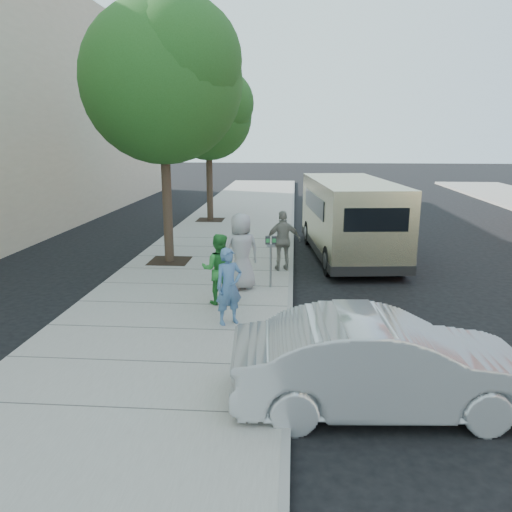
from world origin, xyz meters
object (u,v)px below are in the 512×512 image
object	(u,v)px
person_green_shirt	(219,269)
person_striped_polo	(283,241)
parking_meter	(271,250)
sedan	(383,364)
van	(349,217)
tree_far	(209,112)
tree_near	(163,76)
person_gray_shirt	(241,251)
person_officer	(229,286)

from	to	relation	value
person_green_shirt	person_striped_polo	distance (m)	3.34
parking_meter	sedan	bearing A→B (deg)	-77.47
van	person_green_shirt	bearing A→B (deg)	-129.11
tree_far	person_striped_polo	bearing A→B (deg)	-67.56
person_green_shirt	van	bearing A→B (deg)	-124.81
person_striped_polo	person_green_shirt	bearing A→B (deg)	53.49
tree_near	person_gray_shirt	size ratio (longest dim) A/B	3.92
tree_far	sedan	world-z (taller)	tree_far
tree_near	parking_meter	xyz separation A→B (m)	(3.18, -2.47, -4.44)
tree_near	van	world-z (taller)	tree_near
tree_near	van	bearing A→B (deg)	16.23
tree_far	person_striped_polo	world-z (taller)	tree_far
person_gray_shirt	sedan	bearing A→B (deg)	87.96
parking_meter	person_officer	bearing A→B (deg)	-112.44
van	person_gray_shirt	xyz separation A→B (m)	(-3.09, -4.26, -0.22)
tree_near	sedan	xyz separation A→B (m)	(5.07, -7.90, -4.82)
sedan	tree_far	bearing A→B (deg)	13.96
person_gray_shirt	person_striped_polo	distance (m)	2.13
tree_far	person_green_shirt	bearing A→B (deg)	-79.75
sedan	van	bearing A→B (deg)	-6.99
person_officer	person_green_shirt	xyz separation A→B (m)	(-0.39, 1.23, 0.02)
sedan	person_officer	world-z (taller)	person_officer
parking_meter	van	distance (m)	4.72
parking_meter	person_green_shirt	distance (m)	1.74
van	person_officer	size ratio (longest dim) A/B	4.39
tree_far	parking_meter	world-z (taller)	tree_far
parking_meter	person_green_shirt	bearing A→B (deg)	-136.74
sedan	person_gray_shirt	size ratio (longest dim) A/B	2.28
tree_near	tree_far	bearing A→B (deg)	90.00
parking_meter	person_striped_polo	world-z (taller)	person_striped_polo
person_officer	person_green_shirt	distance (m)	1.30
van	person_gray_shirt	bearing A→B (deg)	-132.31
tree_far	sedan	bearing A→B (deg)	-71.89
parking_meter	person_gray_shirt	distance (m)	0.75
person_gray_shirt	person_striped_polo	world-z (taller)	person_gray_shirt
van	tree_near	bearing A→B (deg)	-170.14
sedan	person_officer	bearing A→B (deg)	38.20
van	person_green_shirt	xyz separation A→B (m)	(-3.48, -5.41, -0.37)
parking_meter	person_striped_polo	distance (m)	1.73
tree_far	person_striped_polo	distance (m)	9.84
person_officer	person_gray_shirt	size ratio (longest dim) A/B	0.83
sedan	tree_near	bearing A→B (deg)	28.54
tree_far	person_gray_shirt	bearing A→B (deg)	-76.53
person_green_shirt	person_gray_shirt	distance (m)	1.23
sedan	person_green_shirt	bearing A→B (deg)	32.10
tree_far	van	xyz separation A→B (m)	(5.54, -5.99, -3.55)
van	person_gray_shirt	size ratio (longest dim) A/B	3.63
person_green_shirt	person_striped_polo	xyz separation A→B (m)	(1.39, 3.04, 0.04)
tree_far	person_officer	size ratio (longest dim) A/B	4.09
sedan	person_green_shirt	xyz separation A→B (m)	(-3.01, 4.10, 0.24)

